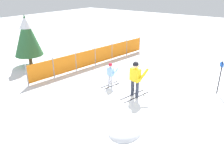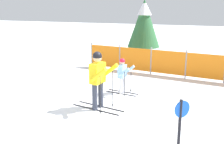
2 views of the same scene
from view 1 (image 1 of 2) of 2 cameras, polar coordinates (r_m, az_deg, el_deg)
The scene contains 7 objects.
ground_plane at distance 10.30m, azimuth 6.59°, elevation -5.78°, with size 60.00×60.00×0.00m, color white.
skier_adult at distance 9.70m, azimuth 6.19°, elevation -1.00°, with size 1.63×0.81×1.69m.
skier_child at distance 10.82m, azimuth -0.34°, elevation -0.11°, with size 1.16×0.57×1.21m.
safety_fence at distance 13.79m, azimuth -4.44°, elevation 4.15°, with size 8.83×1.43×1.16m.
conifer_far at distance 14.33m, azimuth -21.38°, elevation 9.08°, with size 1.70×1.70×3.16m.
trail_marker at distance 11.08m, azimuth 26.45°, elevation -0.50°, with size 0.22×0.21×1.58m.
snow_mound at distance 7.89m, azimuth 3.46°, elevation -15.22°, with size 1.33×1.13×0.53m, color white.
Camera 1 is at (-7.98, -4.47, 4.74)m, focal length 35.00 mm.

